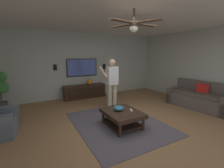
% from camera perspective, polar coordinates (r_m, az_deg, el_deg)
% --- Properties ---
extents(ground_plane, '(8.17, 8.17, 0.00)m').
position_cam_1_polar(ground_plane, '(4.10, 5.81, -14.87)').
color(ground_plane, olive).
extents(wall_back_tv, '(0.10, 7.01, 2.68)m').
position_cam_1_polar(wall_back_tv, '(6.75, -10.27, 6.85)').
color(wall_back_tv, '#B2B7AD').
rests_on(wall_back_tv, ground).
extents(wall_side_window, '(6.79, 0.10, 2.68)m').
position_cam_1_polar(wall_side_window, '(6.36, 32.88, 5.11)').
color(wall_side_window, beige).
rests_on(wall_side_window, ground).
extents(ceiling_slab, '(6.79, 7.01, 0.10)m').
position_cam_1_polar(ceiling_slab, '(3.83, 6.65, 25.17)').
color(ceiling_slab, white).
extents(area_rug, '(2.66, 2.11, 0.01)m').
position_cam_1_polar(area_rug, '(4.19, 2.23, -14.19)').
color(area_rug, '#514C56').
rests_on(area_rug, ground).
extents(couch, '(1.99, 1.08, 0.87)m').
position_cam_1_polar(couch, '(6.03, 29.43, -4.64)').
color(couch, '#564C47').
rests_on(couch, ground).
extents(coffee_table, '(1.00, 0.80, 0.40)m').
position_cam_1_polar(coffee_table, '(3.92, 3.79, -11.40)').
color(coffee_table, '#332116').
rests_on(coffee_table, ground).
extents(media_console, '(0.45, 1.70, 0.55)m').
position_cam_1_polar(media_console, '(6.55, -10.02, -2.68)').
color(media_console, '#332116').
rests_on(media_console, ground).
extents(tv, '(0.05, 1.28, 0.72)m').
position_cam_1_polar(tv, '(6.63, -10.96, 6.03)').
color(tv, black).
extents(person_standing, '(0.56, 0.56, 1.64)m').
position_cam_1_polar(person_standing, '(5.04, -0.06, 1.13)').
color(person_standing, '#C6B793').
rests_on(person_standing, ground).
extents(bowl, '(0.27, 0.27, 0.12)m').
position_cam_1_polar(bowl, '(3.91, 2.44, -8.84)').
color(bowl, teal).
rests_on(bowl, coffee_table).
extents(remote_white, '(0.16, 0.10, 0.02)m').
position_cam_1_polar(remote_white, '(3.94, 7.11, -9.49)').
color(remote_white, white).
rests_on(remote_white, coffee_table).
extents(vase_round, '(0.22, 0.22, 0.22)m').
position_cam_1_polar(vase_round, '(6.50, -8.32, 0.73)').
color(vase_round, orange).
rests_on(vase_round, media_console).
extents(wall_speaker_left, '(0.06, 0.12, 0.22)m').
position_cam_1_polar(wall_speaker_left, '(7.02, -2.93, 6.47)').
color(wall_speaker_left, black).
extents(wall_speaker_right, '(0.06, 0.12, 0.22)m').
position_cam_1_polar(wall_speaker_right, '(6.40, -20.24, 5.78)').
color(wall_speaker_right, black).
extents(ceiling_fan, '(1.18, 1.20, 0.46)m').
position_cam_1_polar(ceiling_fan, '(3.30, 8.15, 20.79)').
color(ceiling_fan, '#4C3828').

